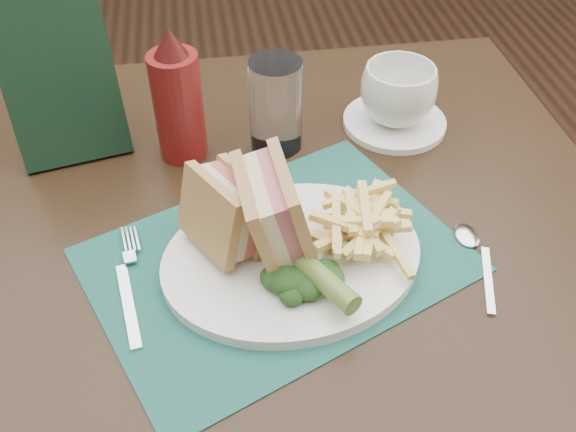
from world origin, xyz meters
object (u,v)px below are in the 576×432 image
object	(u,v)px
plate	(292,258)
ketchup_bottle	(177,95)
table_main	(270,367)
placemat	(277,260)
saucer	(394,122)
sandwich_half_a	(210,219)
check_presenter	(59,76)
drinking_glass	(276,106)
coffee_cup	(398,94)
sandwich_half_b	(256,213)

from	to	relation	value
plate	ketchup_bottle	xyz separation A→B (m)	(-0.12, 0.23, 0.08)
table_main	plate	size ratio (longest dim) A/B	3.00
placemat	plate	size ratio (longest dim) A/B	1.37
table_main	ketchup_bottle	size ratio (longest dim) A/B	4.84
plate	saucer	bearing A→B (deg)	43.11
sandwich_half_a	placemat	bearing A→B (deg)	-39.45
placemat	check_presenter	distance (m)	0.37
sandwich_half_a	ketchup_bottle	xyz separation A→B (m)	(-0.03, 0.21, 0.03)
table_main	check_presenter	xyz separation A→B (m)	(-0.25, 0.15, 0.49)
plate	sandwich_half_a	distance (m)	0.11
drinking_glass	coffee_cup	bearing A→B (deg)	7.03
ketchup_bottle	coffee_cup	bearing A→B (deg)	3.93
check_presenter	sandwich_half_b	bearing A→B (deg)	-60.77
ketchup_bottle	drinking_glass	bearing A→B (deg)	-0.38
plate	sandwich_half_b	world-z (taller)	sandwich_half_b
table_main	plate	bearing A→B (deg)	-81.02
sandwich_half_b	drinking_glass	size ratio (longest dim) A/B	0.88
plate	check_presenter	world-z (taller)	check_presenter
table_main	check_presenter	bearing A→B (deg)	148.45
coffee_cup	check_presenter	world-z (taller)	check_presenter
plate	coffee_cup	xyz separation A→B (m)	(0.19, 0.25, 0.04)
placemat	coffee_cup	bearing A→B (deg)	49.63
sandwich_half_b	coffee_cup	world-z (taller)	sandwich_half_b
sandwich_half_b	saucer	xyz separation A→B (m)	(0.23, 0.24, -0.07)
sandwich_half_a	drinking_glass	distance (m)	0.24
sandwich_half_b	check_presenter	distance (m)	0.34
sandwich_half_b	saucer	distance (m)	0.34
saucer	ketchup_bottle	size ratio (longest dim) A/B	0.81
table_main	ketchup_bottle	bearing A→B (deg)	130.05
sandwich_half_b	sandwich_half_a	bearing A→B (deg)	168.63
sandwich_half_a	coffee_cup	world-z (taller)	sandwich_half_a
plate	coffee_cup	distance (m)	0.32
sandwich_half_a	sandwich_half_b	distance (m)	0.05
sandwich_half_a	saucer	size ratio (longest dim) A/B	0.63
plate	coffee_cup	world-z (taller)	coffee_cup
table_main	check_presenter	distance (m)	0.57
check_presenter	sandwich_half_a	bearing A→B (deg)	-67.04
saucer	sandwich_half_a	bearing A→B (deg)	-140.10
saucer	ketchup_bottle	distance (m)	0.32
ketchup_bottle	check_presenter	world-z (taller)	check_presenter
ketchup_bottle	sandwich_half_a	bearing A→B (deg)	-82.66
sandwich_half_b	saucer	size ratio (longest dim) A/B	0.76
saucer	coffee_cup	xyz separation A→B (m)	(0.00, 0.00, 0.05)
placemat	drinking_glass	xyz separation A→B (m)	(0.03, 0.22, 0.06)
table_main	plate	world-z (taller)	plate
plate	check_presenter	size ratio (longest dim) A/B	1.28
drinking_glass	ketchup_bottle	world-z (taller)	ketchup_bottle
sandwich_half_a	coffee_cup	bearing A→B (deg)	9.24
ketchup_bottle	check_presenter	bearing A→B (deg)	166.79
placemat	saucer	world-z (taller)	saucer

